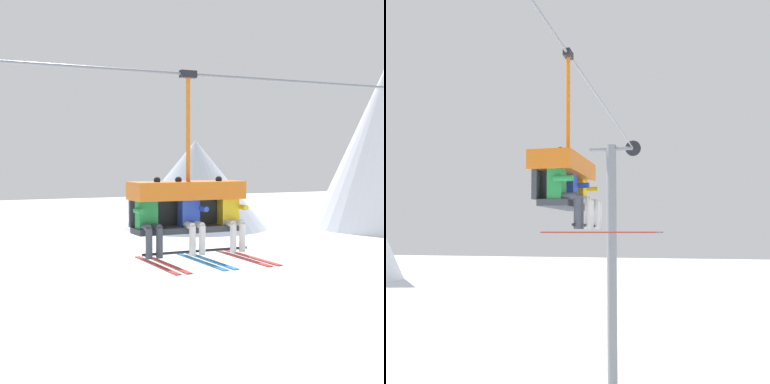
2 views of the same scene
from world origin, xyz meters
The scene contains 6 objects.
lift_tower_far centered at (10.82, -0.02, 4.68)m, with size 0.36×1.88×9.02m.
lift_cable centered at (2.26, -0.80, 8.74)m, with size 19.11×0.05×0.05m.
chairlift_chair centered at (1.33, -0.73, 6.68)m, with size 1.93×0.74×2.99m.
skier_green centered at (0.58, -0.94, 6.39)m, with size 0.48×1.70×1.34m.
skier_blue centered at (1.33, -0.94, 6.39)m, with size 0.48×1.70×1.34m.
skier_yellow centered at (2.08, -0.94, 6.39)m, with size 0.48×1.70×1.34m.
Camera 2 is at (-6.37, -2.78, 5.72)m, focal length 45.00 mm.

